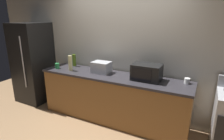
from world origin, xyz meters
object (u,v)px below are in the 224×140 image
(bottle_olive_oil, at_px, (74,60))
(mug_white, at_px, (187,81))
(bottle_vinegar, at_px, (70,63))
(microwave, at_px, (147,72))
(refrigerator, at_px, (33,63))
(mug_green, at_px, (57,66))
(toaster_oven, at_px, (101,67))

(bottle_olive_oil, height_order, mug_white, bottle_olive_oil)
(bottle_vinegar, distance_m, mug_white, 2.16)
(microwave, distance_m, mug_white, 0.65)
(refrigerator, height_order, mug_white, refrigerator)
(mug_white, distance_m, mug_green, 2.50)
(refrigerator, xyz_separation_m, bottle_vinegar, (1.17, -0.10, 0.15))
(refrigerator, bearing_deg, mug_white, 2.95)
(bottle_vinegar, bearing_deg, mug_green, -178.69)
(bottle_olive_oil, height_order, bottle_vinegar, bottle_vinegar)
(bottle_olive_oil, height_order, mug_green, bottle_olive_oil)
(refrigerator, distance_m, mug_green, 0.84)
(microwave, relative_size, bottle_olive_oil, 1.87)
(mug_green, bearing_deg, bottle_olive_oil, 58.27)
(refrigerator, height_order, bottle_olive_oil, refrigerator)
(refrigerator, xyz_separation_m, mug_white, (3.32, 0.17, 0.04))
(bottle_vinegar, bearing_deg, mug_white, 7.08)
(microwave, bearing_deg, bottle_olive_oil, 174.36)
(mug_white, bearing_deg, bottle_vinegar, -172.92)
(microwave, bearing_deg, mug_green, -175.32)
(mug_white, xyz_separation_m, mug_green, (-2.48, -0.27, 0.01))
(toaster_oven, relative_size, bottle_vinegar, 1.14)
(microwave, bearing_deg, refrigerator, -178.97)
(microwave, height_order, bottle_olive_oil, microwave)
(mug_green, bearing_deg, bottle_vinegar, 1.31)
(refrigerator, relative_size, mug_white, 19.85)
(refrigerator, relative_size, bottle_olive_oil, 7.02)
(bottle_vinegar, xyz_separation_m, mug_green, (-0.34, -0.01, -0.10))
(toaster_oven, bearing_deg, bottle_vinegar, -165.84)
(bottle_olive_oil, relative_size, bottle_vinegar, 0.86)
(bottle_vinegar, bearing_deg, refrigerator, 175.36)
(refrigerator, xyz_separation_m, mug_green, (0.83, -0.10, 0.05))
(toaster_oven, height_order, mug_white, toaster_oven)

